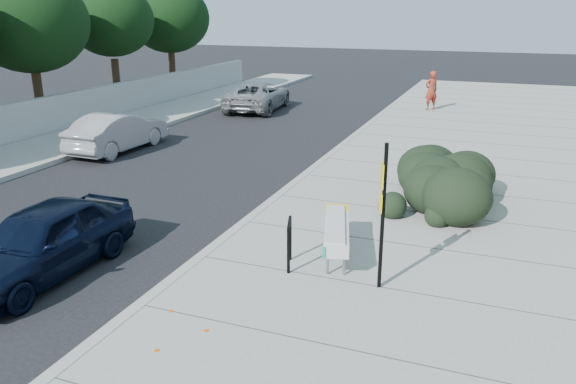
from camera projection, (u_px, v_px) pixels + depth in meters
name	position (u px, v px, depth m)	size (l,w,h in m)	color
ground	(201.00, 263.00, 10.92)	(120.00, 120.00, 0.00)	black
sidewalk_near	(510.00, 212.00, 13.41)	(11.20, 50.00, 0.15)	gray
sidewalk_far	(24.00, 155.00, 18.58)	(3.00, 50.00, 0.15)	gray
curb_near	(292.00, 186.00, 15.32)	(0.22, 50.00, 0.17)	#9E9E99
curb_far	(60.00, 159.00, 18.06)	(0.22, 50.00, 0.17)	#9E9E99
tree_far_d	(29.00, 22.00, 21.86)	(4.60, 4.60, 6.16)	#332114
tree_far_e	(111.00, 20.00, 26.29)	(4.00, 4.00, 5.90)	#332114
tree_far_f	(169.00, 18.00, 30.72)	(4.40, 4.40, 6.07)	#332114
bench	(337.00, 229.00, 10.76)	(1.04, 2.29, 0.67)	gray
bike_rack	(289.00, 239.00, 10.28)	(0.23, 0.59, 0.90)	black
sign_post	(382.00, 208.00, 9.22)	(0.14, 0.28, 2.54)	black
hedge	(440.00, 173.00, 13.84)	(1.87, 3.73, 1.40)	black
sedan_navy	(42.00, 241.00, 10.28)	(1.57, 3.91, 1.33)	black
wagon_silver	(118.00, 132.00, 19.33)	(1.41, 4.04, 1.33)	#9F9FA3
suv_silver	(258.00, 96.00, 27.12)	(2.26, 4.89, 1.36)	gray
pedestrian	(431.00, 90.00, 26.20)	(0.66, 0.43, 1.81)	maroon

